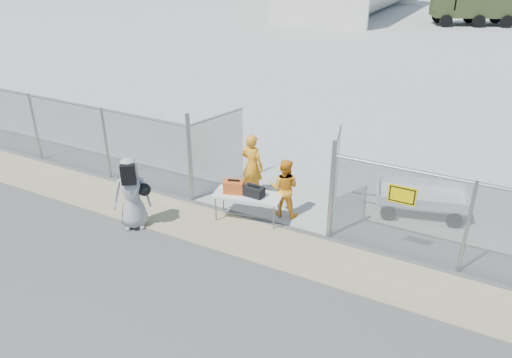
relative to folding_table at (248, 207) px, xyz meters
The scene contains 12 objects.
ground 1.83m from the folding_table, 85.92° to the right, with size 160.00×160.00×0.00m, color #3F3F3F.
tarmac_inside 40.22m from the folding_table, 89.82° to the left, with size 160.00×80.00×0.01m, color #A6A89F.
dirt_strip 0.87m from the folding_table, 80.81° to the right, with size 44.00×1.60×0.01m, color tan.
chain_link_fence 0.78m from the folding_table, 59.25° to the left, with size 40.00×0.20×2.20m, color gray, non-canonical shape.
folding_table is the anchor object (origin of this frame).
orange_bag 0.64m from the folding_table, behind, with size 0.50×0.33×0.31m, color #D2531C.
black_duffel 0.52m from the folding_table, ahead, with size 0.52×0.30×0.25m, color black.
security_worker_left 1.46m from the folding_table, 113.71° to the left, with size 0.67×0.44×1.82m, color orange.
security_worker_right 1.06m from the folding_table, 42.97° to the left, with size 0.77×0.60×1.57m, color orange.
visitor 2.91m from the folding_table, 145.39° to the right, with size 0.91×0.59×1.86m, color #9A9A9A.
utility_trailer 4.56m from the folding_table, 33.38° to the left, with size 2.94×1.52×0.71m, color silver, non-canonical shape.
military_truck 35.89m from the folding_table, 88.37° to the left, with size 6.38×2.35×3.04m, color #343F1E, non-canonical shape.
Camera 1 is at (5.30, -7.92, 6.60)m, focal length 35.00 mm.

